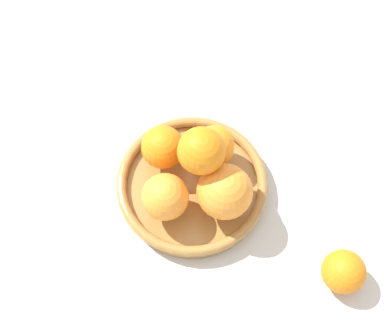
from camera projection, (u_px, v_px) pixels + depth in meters
The scene contains 4 objects.
ground_plane at pixel (192, 189), 0.87m from camera, with size 4.00×4.00×0.00m, color beige.
fruit_bowl at pixel (192, 185), 0.85m from camera, with size 0.24×0.24×0.03m.
orange_pile at pixel (197, 171), 0.79m from camera, with size 0.18×0.20×0.13m.
stray_orange at pixel (343, 272), 0.77m from camera, with size 0.06×0.06×0.06m, color orange.
Camera 1 is at (-0.27, -0.21, 0.80)m, focal length 50.00 mm.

